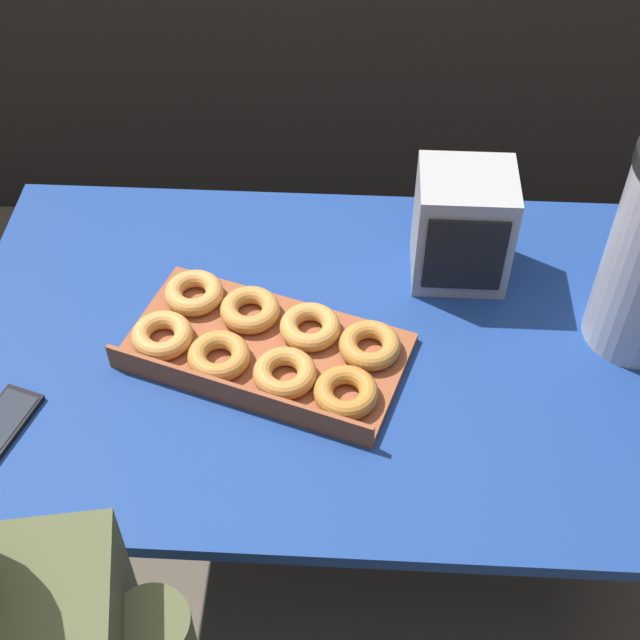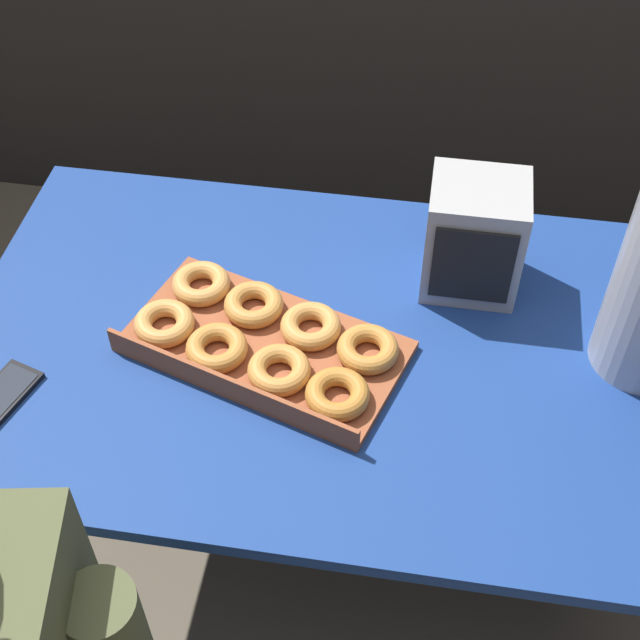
{
  "view_description": "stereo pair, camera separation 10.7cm",
  "coord_description": "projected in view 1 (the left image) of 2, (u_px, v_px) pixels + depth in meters",
  "views": [
    {
      "loc": [
        0.01,
        -1.03,
        1.89
      ],
      "look_at": [
        -0.04,
        0.0,
        0.78
      ],
      "focal_mm": 50.0,
      "sensor_mm": 36.0,
      "label": 1
    },
    {
      "loc": [
        0.12,
        -1.02,
        1.89
      ],
      "look_at": [
        -0.04,
        0.0,
        0.78
      ],
      "focal_mm": 50.0,
      "sensor_mm": 36.0,
      "label": 2
    }
  ],
  "objects": [
    {
      "name": "space_heater",
      "position": [
        462.0,
        227.0,
        1.61
      ],
      "size": [
        0.17,
        0.16,
        0.22
      ],
      "color": "#9E9E9E",
      "rests_on": "folding_table"
    },
    {
      "name": "donut_box",
      "position": [
        265.0,
        346.0,
        1.53
      ],
      "size": [
        0.53,
        0.38,
        0.05
      ],
      "rotation": [
        0.0,
        0.0,
        -0.31
      ],
      "color": "brown",
      "rests_on": "folding_table"
    },
    {
      "name": "ground_plane",
      "position": [
        337.0,
        545.0,
        2.09
      ],
      "size": [
        12.0,
        12.0,
        0.0
      ],
      "primitive_type": "plane",
      "color": "brown"
    },
    {
      "name": "cell_phone",
      "position": [
        1.0,
        426.0,
        1.44
      ],
      "size": [
        0.11,
        0.17,
        0.01
      ],
      "rotation": [
        0.0,
        0.0,
        -0.31
      ],
      "color": "black",
      "rests_on": "folding_table"
    },
    {
      "name": "folding_table",
      "position": [
        342.0,
        360.0,
        1.59
      ],
      "size": [
        1.36,
        0.82,
        0.72
      ],
      "color": "navy",
      "rests_on": "ground"
    }
  ]
}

